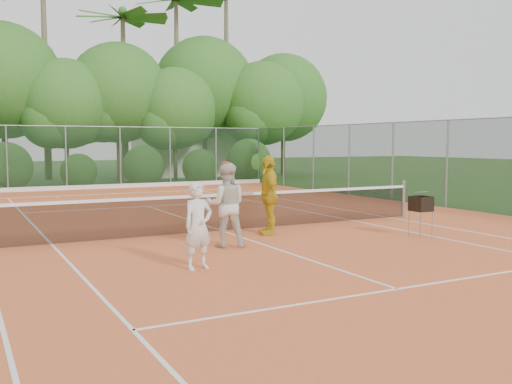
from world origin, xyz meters
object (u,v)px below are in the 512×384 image
at_px(player_center_grp, 226,205).
at_px(ball_hopper, 421,205).
at_px(player_yellow, 269,195).
at_px(player_white, 198,226).

distance_m(player_center_grp, ball_hopper, 4.76).
xyz_separation_m(player_yellow, ball_hopper, (3.05, -1.96, -0.20)).
distance_m(player_white, ball_hopper, 6.06).
bearing_deg(ball_hopper, player_yellow, 142.20).
height_order(player_center_grp, player_yellow, player_yellow).
bearing_deg(player_yellow, player_center_grp, -41.85).
relative_size(player_center_grp, player_yellow, 0.95).
bearing_deg(player_white, player_yellow, 32.93).
height_order(player_white, ball_hopper, player_white).
relative_size(player_white, player_center_grp, 0.84).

